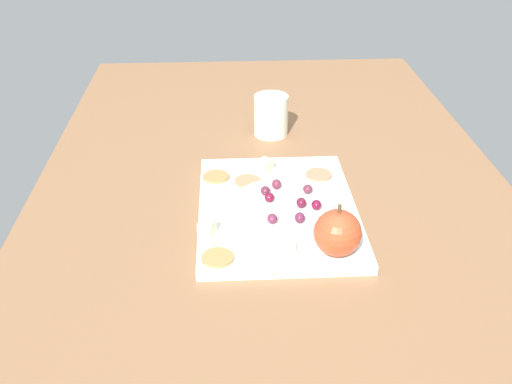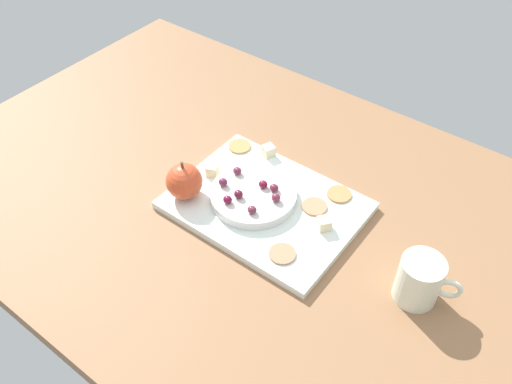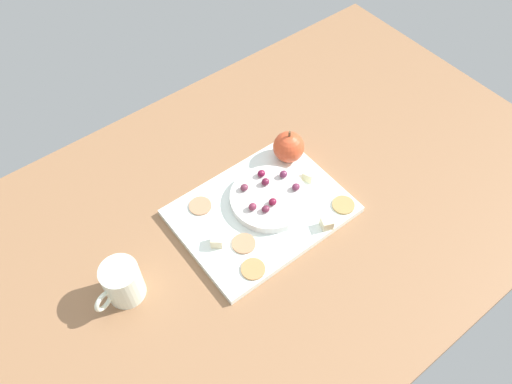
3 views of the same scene
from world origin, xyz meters
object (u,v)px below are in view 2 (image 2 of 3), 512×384
cheese_cube_1 (268,151)px  grape_4 (223,182)px  cup (420,280)px  cracker_2 (282,254)px  cracker_3 (315,207)px  grape_1 (237,171)px  grape_7 (274,188)px  grape_0 (277,196)px  cheese_cube_2 (212,170)px  serving_dish (253,195)px  cracker_1 (339,194)px  grape_2 (252,210)px  apple_whole (184,181)px  platter (267,204)px  grape_5 (238,194)px  cheese_cube_0 (324,224)px  grape_6 (263,184)px  grape_3 (228,200)px  cracker_0 (240,146)px

cheese_cube_1 → grape_4: bearing=88.7°
cheese_cube_1 → cup: 39.07cm
cracker_2 → cracker_3: size_ratio=1.00×
grape_1 → cup: (-37.35, 2.59, 0.06)cm
grape_7 → grape_4: bearing=28.7°
cheese_cube_1 → grape_0: bearing=132.1°
cheese_cube_2 → cup: cup is taller
serving_dish → cracker_1: size_ratio=3.47×
cracker_1 → cracker_3: (1.90, 5.34, 0.00)cm
cheese_cube_2 → grape_2: (-13.00, 4.73, 1.44)cm
apple_whole → grape_7: size_ratio=4.03×
cracker_3 → grape_0: grape_0 is taller
platter → cup: (-29.78, 1.60, 3.33)cm
grape_4 → grape_5: same height
serving_dish → grape_2: (-2.94, 4.24, 1.59)cm
apple_whole → grape_1: 10.03cm
grape_0 → grape_7: size_ratio=1.00×
serving_dish → cracker_2: serving_dish is taller
serving_dish → cracker_1: 15.66cm
platter → cheese_cube_0: size_ratio=15.21×
grape_4 → cup: cup is taller
cheese_cube_0 → cracker_2: bearing=75.8°
grape_0 → grape_6: grape_0 is taller
cracker_1 → cracker_3: same height
grape_5 → grape_6: (-1.93, -4.67, -0.06)cm
cracker_2 → grape_5: size_ratio=2.74×
cheese_cube_2 → grape_4: bearing=152.1°
platter → grape_6: bearing=-30.8°
grape_7 → cracker_3: bearing=-161.3°
platter → cracker_3: cracker_3 is taller
cracker_2 → grape_6: 14.49cm
cheese_cube_2 → grape_3: grape_3 is taller
cracker_1 → grape_4: grape_4 is taller
grape_5 → cup: (-33.34, -2.09, -0.00)cm
platter → cracker_0: size_ratio=7.30×
cracker_1 → grape_4: size_ratio=2.74×
cheese_cube_0 → cracker_3: cheese_cube_0 is taller
grape_3 → grape_5: size_ratio=1.00×
platter → grape_0: bearing=177.7°
cracker_1 → grape_5: 18.53cm
cracker_2 → cup: (-20.56, -6.74, 2.40)cm
cracker_0 → grape_2: (-13.94, 14.14, 2.32)cm
cheese_cube_1 → grape_0: (-9.54, 10.56, 1.54)cm
cracker_1 → cracker_2: bearing=89.0°
cheese_cube_1 → apple_whole: bearing=73.1°
cracker_2 → grape_2: 9.48cm
cheese_cube_0 → grape_1: size_ratio=1.31×
grape_4 → grape_5: size_ratio=1.00×
cheese_cube_1 → cracker_3: size_ratio=0.48×
cheese_cube_0 → cheese_cube_2: (23.93, 1.21, 0.00)cm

